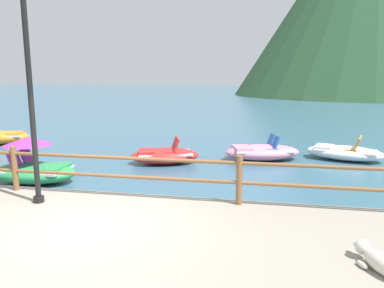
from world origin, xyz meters
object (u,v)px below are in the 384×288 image
object	(u,v)px
pedal_boat_0	(345,152)
pedal_boat_4	(165,155)
lamp_post	(28,58)
pedal_boat_5	(33,167)
dog_resting	(379,261)
pedal_boat_1	(262,152)

from	to	relation	value
pedal_boat_0	pedal_boat_4	size ratio (longest dim) A/B	1.13
lamp_post	pedal_boat_0	world-z (taller)	lamp_post
pedal_boat_0	pedal_boat_5	bearing A→B (deg)	-152.91
dog_resting	pedal_boat_5	distance (m)	8.45
dog_resting	pedal_boat_1	bearing A→B (deg)	100.53
dog_resting	pedal_boat_1	distance (m)	8.03
pedal_boat_1	pedal_boat_5	distance (m)	7.21
pedal_boat_5	pedal_boat_0	bearing A→B (deg)	27.09
pedal_boat_5	dog_resting	bearing A→B (deg)	-27.67
lamp_post	pedal_boat_4	bearing A→B (deg)	78.22
pedal_boat_0	dog_resting	bearing A→B (deg)	-98.91
pedal_boat_5	pedal_boat_4	bearing A→B (deg)	44.32
lamp_post	pedal_boat_4	size ratio (longest dim) A/B	1.84
lamp_post	pedal_boat_0	distance (m)	10.29
pedal_boat_1	pedal_boat_0	bearing A→B (deg)	10.93
pedal_boat_4	pedal_boat_5	bearing A→B (deg)	-135.68
pedal_boat_4	pedal_boat_5	size ratio (longest dim) A/B	1.06
pedal_boat_1	pedal_boat_4	xyz separation A→B (m)	(-3.14, -1.15, -0.00)
dog_resting	pedal_boat_0	world-z (taller)	pedal_boat_0
dog_resting	pedal_boat_0	xyz separation A→B (m)	(1.32, 8.43, -0.27)
lamp_post	pedal_boat_1	bearing A→B (deg)	56.57
pedal_boat_4	dog_resting	bearing A→B (deg)	-55.66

